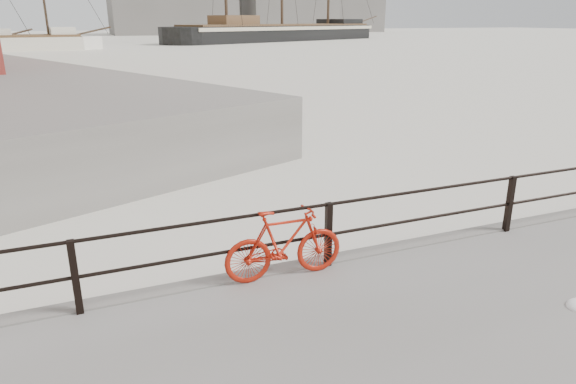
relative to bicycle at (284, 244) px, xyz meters
name	(u,v)px	position (x,y,z in m)	size (l,w,h in m)	color
ground	(497,245)	(4.25, 0.25, -0.87)	(400.00, 400.00, 0.00)	white
guardrail	(509,204)	(4.25, 0.10, -0.02)	(28.00, 0.10, 1.00)	black
bicycle	(284,244)	(0.00, 0.00, 0.00)	(1.74, 0.26, 1.05)	#B21C0B
barque_black	(282,41)	(35.32, 88.67, -0.87)	(58.69, 19.21, 33.30)	black
industrial_east	(346,9)	(82.25, 150.25, 6.13)	(20.00, 16.00, 14.00)	gray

